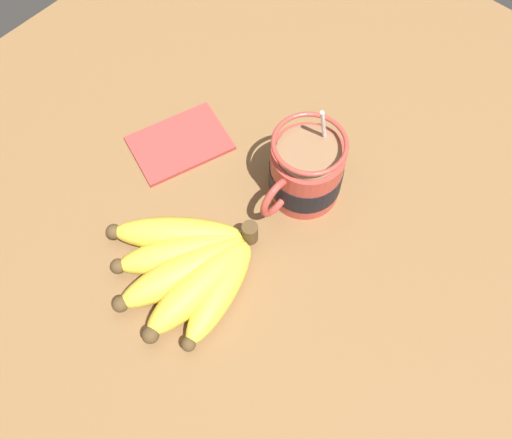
% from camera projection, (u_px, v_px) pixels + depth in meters
% --- Properties ---
extents(table, '(1.06, 1.06, 0.03)m').
position_uv_depth(table, '(282.00, 216.00, 0.75)').
color(table, brown).
rests_on(table, ground).
extents(coffee_mug, '(0.14, 0.09, 0.15)m').
position_uv_depth(coffee_mug, '(303.00, 170.00, 0.72)').
color(coffee_mug, '#B23D33').
rests_on(coffee_mug, table).
extents(banana_bunch, '(0.19, 0.20, 0.04)m').
position_uv_depth(banana_bunch, '(190.00, 266.00, 0.68)').
color(banana_bunch, '#4C381E').
rests_on(banana_bunch, table).
extents(napkin, '(0.15, 0.13, 0.01)m').
position_uv_depth(napkin, '(180.00, 143.00, 0.79)').
color(napkin, '#A33833').
rests_on(napkin, table).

